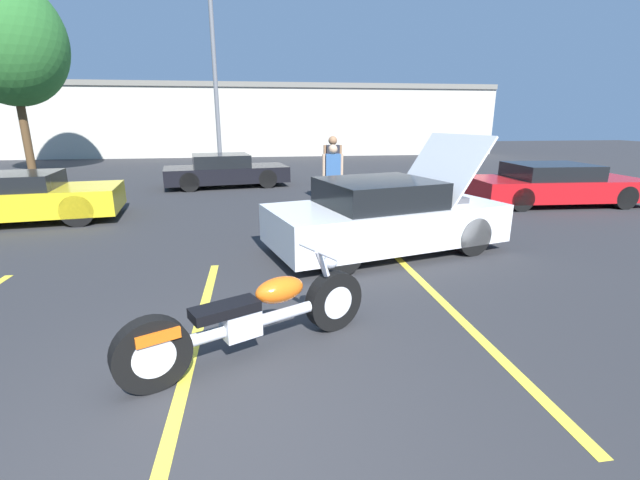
# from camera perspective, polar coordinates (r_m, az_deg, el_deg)

# --- Properties ---
(ground_plane) EXTENTS (80.00, 80.00, 0.00)m
(ground_plane) POSITION_cam_1_polar(r_m,az_deg,el_deg) (3.53, -14.50, -25.73)
(ground_plane) COLOR #2D2D30
(parking_stripe_middle) EXTENTS (0.12, 4.64, 0.01)m
(parking_stripe_middle) POSITION_cam_1_polar(r_m,az_deg,el_deg) (5.08, -16.09, -11.90)
(parking_stripe_middle) COLOR yellow
(parking_stripe_middle) RESTS_ON ground
(parking_stripe_back) EXTENTS (0.12, 4.64, 0.01)m
(parking_stripe_back) POSITION_cam_1_polar(r_m,az_deg,el_deg) (5.55, 17.78, -9.57)
(parking_stripe_back) COLOR yellow
(parking_stripe_back) RESTS_ON ground
(far_building) EXTENTS (32.00, 4.20, 4.40)m
(far_building) POSITION_cam_1_polar(r_m,az_deg,el_deg) (29.18, -9.67, 15.76)
(far_building) COLOR beige
(far_building) RESTS_ON ground
(light_pole) EXTENTS (1.21, 0.28, 7.13)m
(light_pole) POSITION_cam_1_polar(r_m,az_deg,el_deg) (19.11, -13.55, 20.40)
(light_pole) COLOR slate
(light_pole) RESTS_ON ground
(tree_background) EXTENTS (4.22, 4.22, 7.62)m
(tree_background) POSITION_cam_1_polar(r_m,az_deg,el_deg) (22.11, -36.10, 20.52)
(tree_background) COLOR brown
(tree_background) RESTS_ON ground
(motorcycle) EXTENTS (2.46, 1.33, 0.98)m
(motorcycle) POSITION_cam_1_polar(r_m,az_deg,el_deg) (4.37, -8.85, -10.21)
(motorcycle) COLOR black
(motorcycle) RESTS_ON ground
(show_car_hood_open) EXTENTS (4.44, 2.84, 2.04)m
(show_car_hood_open) POSITION_cam_1_polar(r_m,az_deg,el_deg) (7.73, 8.74, 3.15)
(show_car_hood_open) COLOR white
(show_car_hood_open) RESTS_ON ground
(parked_car_left_row) EXTENTS (4.28, 2.38, 1.13)m
(parked_car_left_row) POSITION_cam_1_polar(r_m,az_deg,el_deg) (11.98, -34.95, 4.62)
(parked_car_left_row) COLOR yellow
(parked_car_left_row) RESTS_ON ground
(parked_car_right_row) EXTENTS (4.72, 2.17, 1.12)m
(parked_car_right_row) POSITION_cam_1_polar(r_m,az_deg,el_deg) (13.62, 28.67, 6.49)
(parked_car_right_row) COLOR red
(parked_car_right_row) RESTS_ON ground
(parked_car_mid_row) EXTENTS (4.41, 2.51, 1.11)m
(parked_car_mid_row) POSITION_cam_1_polar(r_m,az_deg,el_deg) (15.53, -12.51, 8.97)
(parked_car_mid_row) COLOR black
(parked_car_mid_row) RESTS_ON ground
(spectator_near_motorcycle) EXTENTS (0.52, 0.24, 1.85)m
(spectator_near_motorcycle) POSITION_cam_1_polar(r_m,az_deg,el_deg) (12.13, 1.69, 10.22)
(spectator_near_motorcycle) COLOR gray
(spectator_near_motorcycle) RESTS_ON ground
(spectator_by_show_car) EXTENTS (0.52, 0.23, 1.71)m
(spectator_by_show_car) POSITION_cam_1_polar(r_m,az_deg,el_deg) (10.58, 1.70, 8.88)
(spectator_by_show_car) COLOR brown
(spectator_by_show_car) RESTS_ON ground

